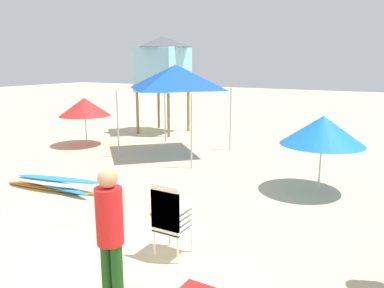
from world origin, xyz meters
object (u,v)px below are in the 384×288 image
(lifeguard_tower, at_px, (163,64))
(beach_umbrella_far, at_px, (85,107))
(surfboard_pile, at_px, (51,184))
(lifeguard_near_right, at_px, (110,230))
(beach_umbrella_mid, at_px, (323,130))
(traffic_cone_far, at_px, (160,200))
(stacked_plastic_chairs, at_px, (170,215))
(popup_canopy, at_px, (176,77))

(lifeguard_tower, height_order, beach_umbrella_far, lifeguard_tower)
(surfboard_pile, xyz_separation_m, lifeguard_near_right, (4.21, -2.63, 0.87))
(surfboard_pile, distance_m, beach_umbrella_mid, 6.39)
(beach_umbrella_mid, distance_m, beach_umbrella_far, 8.47)
(lifeguard_near_right, distance_m, traffic_cone_far, 3.01)
(surfboard_pile, height_order, beach_umbrella_mid, beach_umbrella_mid)
(lifeguard_tower, distance_m, beach_umbrella_mid, 8.83)
(surfboard_pile, relative_size, beach_umbrella_far, 1.46)
(lifeguard_near_right, relative_size, beach_umbrella_far, 0.97)
(beach_umbrella_far, bearing_deg, stacked_plastic_chairs, -36.86)
(beach_umbrella_far, bearing_deg, traffic_cone_far, -33.66)
(stacked_plastic_chairs, bearing_deg, traffic_cone_far, 129.38)
(surfboard_pile, relative_size, lifeguard_tower, 0.67)
(stacked_plastic_chairs, relative_size, lifeguard_tower, 0.30)
(popup_canopy, relative_size, traffic_cone_far, 4.83)
(surfboard_pile, height_order, traffic_cone_far, traffic_cone_far)
(lifeguard_tower, distance_m, beach_umbrella_far, 3.97)
(surfboard_pile, distance_m, lifeguard_near_right, 5.04)
(stacked_plastic_chairs, height_order, surfboard_pile, stacked_plastic_chairs)
(popup_canopy, height_order, lifeguard_tower, lifeguard_tower)
(lifeguard_near_right, bearing_deg, surfboard_pile, 148.04)
(popup_canopy, xyz_separation_m, beach_umbrella_mid, (4.88, -1.56, -1.05))
(stacked_plastic_chairs, distance_m, lifeguard_tower, 10.95)
(stacked_plastic_chairs, xyz_separation_m, lifeguard_near_right, (0.07, -1.38, 0.33))
(surfboard_pile, relative_size, lifeguard_near_right, 1.50)
(stacked_plastic_chairs, height_order, beach_umbrella_mid, beach_umbrella_mid)
(stacked_plastic_chairs, relative_size, beach_umbrella_mid, 0.63)
(stacked_plastic_chairs, distance_m, surfboard_pile, 4.35)
(lifeguard_tower, bearing_deg, beach_umbrella_far, -105.62)
(popup_canopy, bearing_deg, beach_umbrella_mid, -17.75)
(stacked_plastic_chairs, xyz_separation_m, surfboard_pile, (-4.14, 1.25, -0.54))
(lifeguard_tower, xyz_separation_m, traffic_cone_far, (5.00, -7.54, -2.59))
(beach_umbrella_mid, bearing_deg, beach_umbrella_far, 173.10)
(traffic_cone_far, bearing_deg, stacked_plastic_chairs, -50.62)
(lifeguard_tower, xyz_separation_m, beach_umbrella_mid, (7.42, -4.56, -1.44))
(stacked_plastic_chairs, bearing_deg, beach_umbrella_far, 143.14)
(lifeguard_near_right, distance_m, beach_umbrella_mid, 5.82)
(stacked_plastic_chairs, relative_size, popup_canopy, 0.41)
(lifeguard_near_right, bearing_deg, traffic_cone_far, 113.12)
(lifeguard_near_right, xyz_separation_m, traffic_cone_far, (-1.15, 2.69, -0.73))
(beach_umbrella_far, relative_size, traffic_cone_far, 3.06)
(stacked_plastic_chairs, xyz_separation_m, popup_canopy, (-3.54, 5.84, 1.80))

